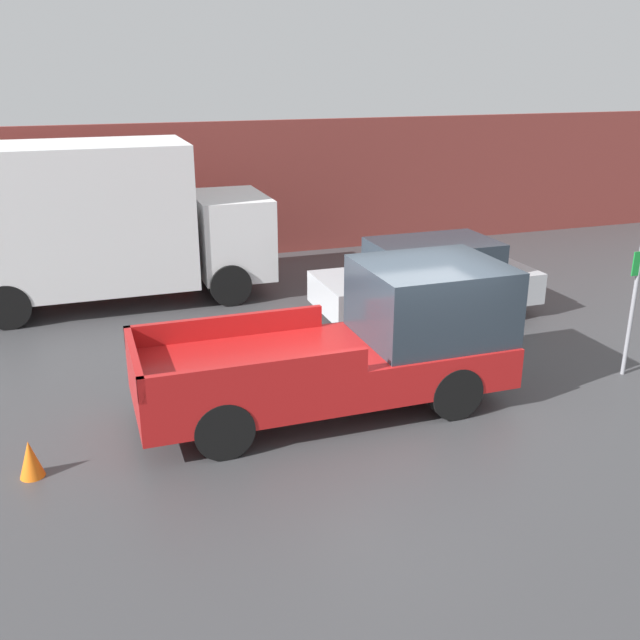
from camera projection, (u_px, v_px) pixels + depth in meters
name	position (u px, v px, depth m)	size (l,w,h in m)	color
ground_plane	(411.00, 408.00, 10.98)	(60.00, 60.00, 0.00)	#3D3D3F
building_wall	(252.00, 190.00, 19.25)	(28.00, 0.15, 3.61)	brown
pickup_truck	(362.00, 343.00, 10.80)	(5.61, 2.05, 2.15)	red
car	(428.00, 278.00, 14.73)	(4.56, 1.90, 1.60)	#B7BABF
delivery_truck	(84.00, 221.00, 15.19)	(7.21, 2.50, 3.47)	white
parking_sign	(633.00, 303.00, 11.75)	(0.30, 0.07, 2.26)	gray
newspaper_box	(186.00, 244.00, 18.80)	(0.45, 0.40, 1.07)	red
traffic_cone	(30.00, 459.00, 9.06)	(0.31, 0.31, 0.50)	orange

